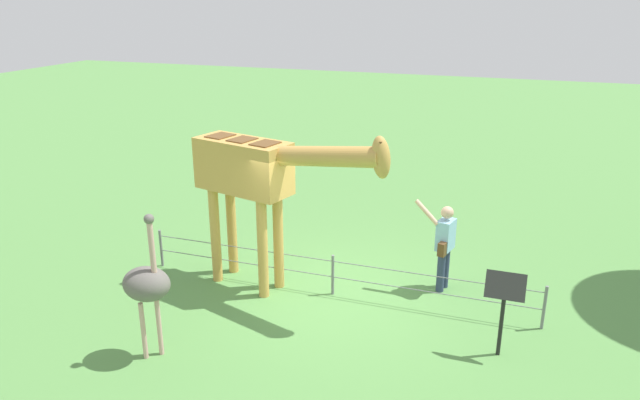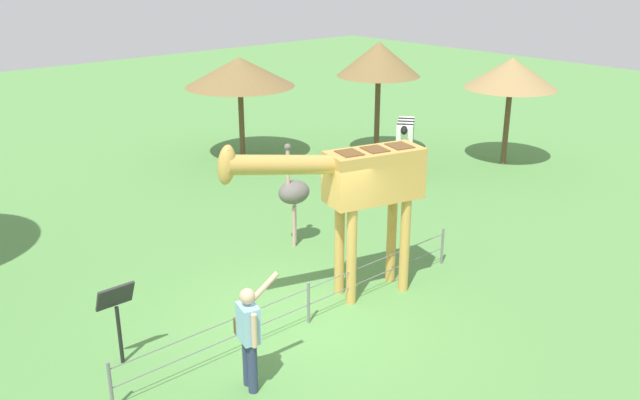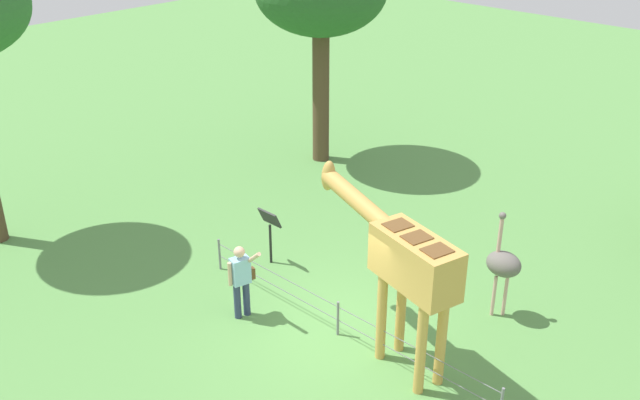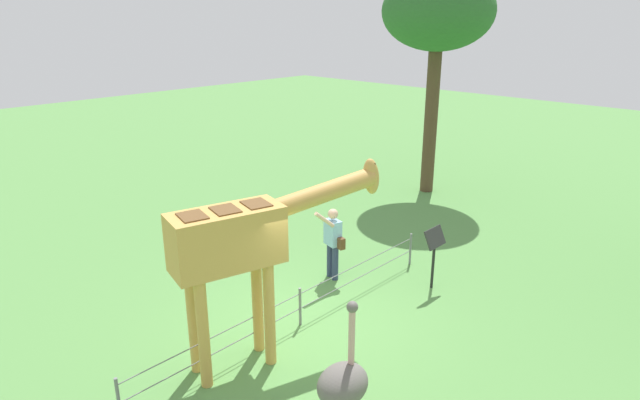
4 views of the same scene
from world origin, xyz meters
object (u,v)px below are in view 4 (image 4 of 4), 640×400
visitor (333,239)px  giraffe (246,242)px  info_sign (434,246)px  ostrich (343,384)px  tree_northeast (438,14)px

visitor → giraffe: bearing=-162.0°
visitor → info_sign: visitor is taller
ostrich → tree_northeast: bearing=27.7°
tree_northeast → info_sign: size_ratio=5.03×
ostrich → info_sign: size_ratio=1.70×
visitor → info_sign: (1.10, -1.80, 0.05)m
giraffe → ostrich: bearing=-103.1°
giraffe → info_sign: (4.20, -0.79, -1.17)m
tree_northeast → giraffe: bearing=-163.3°
visitor → tree_northeast: tree_northeast is taller
info_sign → ostrich: bearing=-160.3°
giraffe → info_sign: 4.43m
giraffe → ostrich: 2.73m
visitor → info_sign: size_ratio=1.26×
giraffe → tree_northeast: bearing=16.7°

